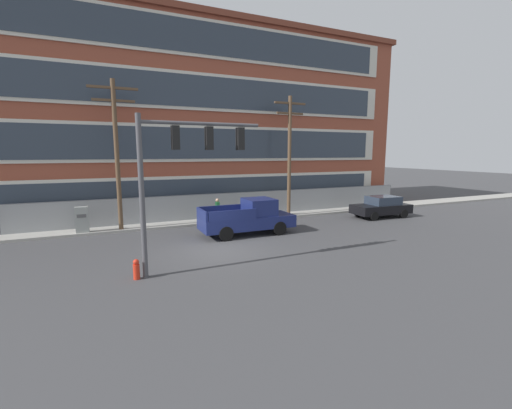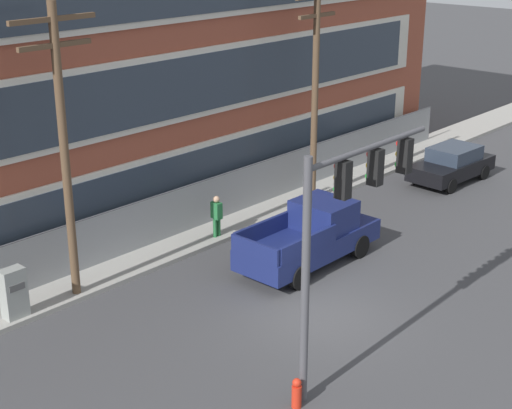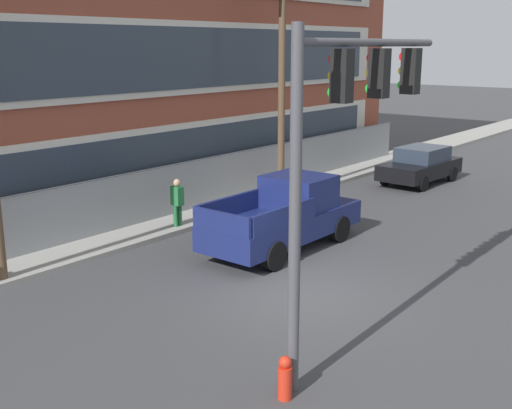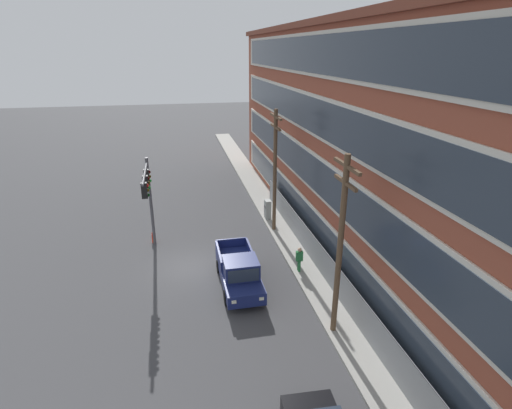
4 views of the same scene
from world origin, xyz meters
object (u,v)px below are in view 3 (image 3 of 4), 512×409
object	(u,v)px
sedan_black	(421,165)
pedestrian_near_cabinet	(177,201)
pickup_truck_navy	(286,216)
fire_hydrant	(285,378)
traffic_signal_mast	(346,124)
utility_pole_midblock	(282,73)

from	to	relation	value
sedan_black	pedestrian_near_cabinet	distance (m)	12.01
pickup_truck_navy	fire_hydrant	xyz separation A→B (m)	(-6.69, -4.89, -0.58)
sedan_black	fire_hydrant	distance (m)	18.54
traffic_signal_mast	pickup_truck_navy	world-z (taller)	traffic_signal_mast
pickup_truck_navy	sedan_black	distance (m)	10.96
pickup_truck_navy	pedestrian_near_cabinet	world-z (taller)	pickup_truck_navy
pickup_truck_navy	pedestrian_near_cabinet	size ratio (longest dim) A/B	3.26
traffic_signal_mast	fire_hydrant	world-z (taller)	traffic_signal_mast
sedan_black	pedestrian_near_cabinet	xyz separation A→B (m)	(-11.66, 2.86, 0.18)
utility_pole_midblock	fire_hydrant	size ratio (longest dim) A/B	11.10
traffic_signal_mast	pedestrian_near_cabinet	world-z (taller)	traffic_signal_mast
pickup_truck_navy	pedestrian_near_cabinet	xyz separation A→B (m)	(-0.74, 3.73, 0.01)
pickup_truck_navy	fire_hydrant	world-z (taller)	pickup_truck_navy
traffic_signal_mast	utility_pole_midblock	xyz separation A→B (m)	(9.59, 8.52, 0.35)
traffic_signal_mast	utility_pole_midblock	world-z (taller)	utility_pole_midblock
pickup_truck_navy	sedan_black	size ratio (longest dim) A/B	1.25
traffic_signal_mast	fire_hydrant	distance (m)	4.45
traffic_signal_mast	utility_pole_midblock	distance (m)	12.83
pickup_truck_navy	utility_pole_midblock	world-z (taller)	utility_pole_midblock
pedestrian_near_cabinet	pickup_truck_navy	bearing A→B (deg)	-78.86
traffic_signal_mast	pickup_truck_navy	bearing A→B (deg)	44.67
utility_pole_midblock	traffic_signal_mast	bearing A→B (deg)	-138.38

